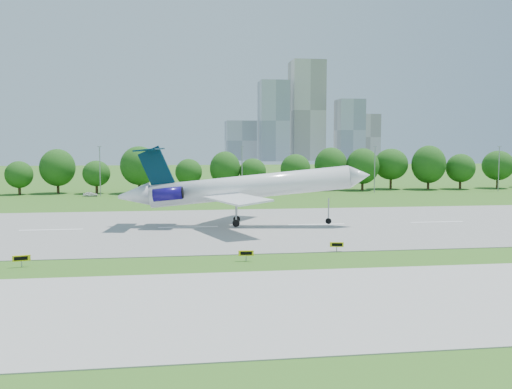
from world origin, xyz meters
name	(u,v)px	position (x,y,z in m)	size (l,w,h in m)	color
ground	(194,261)	(0.00, 0.00, 0.00)	(600.00, 600.00, 0.00)	#326219
runway	(188,227)	(0.00, 25.00, 0.04)	(400.00, 45.00, 0.08)	gray
taxiway	(202,307)	(0.00, -18.00, 0.04)	(400.00, 23.00, 0.08)	#ADADA8
tree_line	(182,169)	(0.00, 92.00, 6.19)	(288.40, 8.40, 10.40)	#382314
light_poles	(172,170)	(-2.50, 82.00, 6.34)	(175.90, 0.25, 12.19)	gray
skyline	(302,123)	(100.16, 390.61, 30.46)	(127.00, 52.00, 80.00)	#B2B2B7
airliner	(237,187)	(7.50, 25.25, 6.09)	(38.99, 28.05, 12.18)	white
taxi_sign_left	(21,258)	(-17.59, -0.83, 0.91)	(1.75, 0.63, 1.23)	gray
taxi_sign_centre	(246,253)	(5.59, -1.06, 0.86)	(1.66, 0.30, 1.16)	gray
taxi_sign_right	(337,245)	(16.80, 2.81, 0.84)	(1.62, 0.49, 1.13)	gray
service_vehicle_b	(90,194)	(-22.28, 80.95, 0.60)	(1.41, 3.50, 1.19)	white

